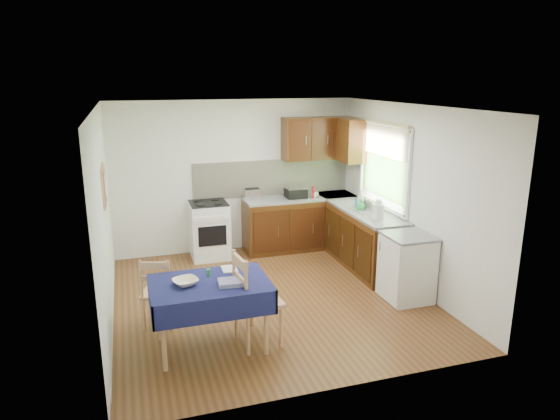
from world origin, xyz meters
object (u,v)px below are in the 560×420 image
object	(u,v)px
toaster	(252,194)
sandwich_press	(296,192)
dining_table	(210,291)
chair_far	(159,290)
chair_near	(253,297)
kettle	(378,210)
dish_rack	(369,210)

from	to	relation	value
toaster	sandwich_press	xyz separation A→B (m)	(0.74, -0.05, 0.00)
dining_table	chair_far	world-z (taller)	chair_far
dining_table	chair_near	xyz separation A→B (m)	(0.45, -0.09, -0.09)
dining_table	chair_near	bearing A→B (deg)	5.83
dining_table	chair_far	xyz separation A→B (m)	(-0.50, 0.63, -0.19)
toaster	kettle	world-z (taller)	kettle
toaster	sandwich_press	bearing A→B (deg)	5.07
dining_table	dish_rack	distance (m)	3.14
toaster	dish_rack	world-z (taller)	toaster
toaster	sandwich_press	size ratio (longest dim) A/B	0.82
toaster	chair_far	bearing A→B (deg)	-118.51
chair_near	dish_rack	bearing A→B (deg)	-59.25
dining_table	dish_rack	bearing A→B (deg)	47.62
chair_far	kettle	size ratio (longest dim) A/B	3.09
kettle	chair_near	bearing A→B (deg)	-149.04
dining_table	kettle	world-z (taller)	kettle
dish_rack	kettle	world-z (taller)	kettle
chair_near	toaster	distance (m)	3.01
chair_near	sandwich_press	world-z (taller)	sandwich_press
sandwich_press	dish_rack	world-z (taller)	sandwich_press
dining_table	toaster	world-z (taller)	toaster
sandwich_press	dish_rack	bearing A→B (deg)	-45.49
chair_far	chair_near	xyz separation A→B (m)	(0.95, -0.72, 0.10)
toaster	dish_rack	bearing A→B (deg)	-29.16
chair_far	toaster	xyz separation A→B (m)	(1.67, 2.17, 0.53)
chair_far	sandwich_press	size ratio (longest dim) A/B	2.64
dining_table	toaster	distance (m)	3.06
toaster	chair_near	bearing A→B (deg)	-95.00
dining_table	chair_far	bearing A→B (deg)	144.74
chair_near	dish_rack	size ratio (longest dim) A/B	2.78
dining_table	dish_rack	world-z (taller)	dish_rack
dining_table	chair_far	distance (m)	0.82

